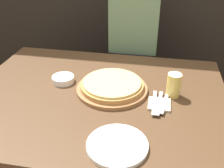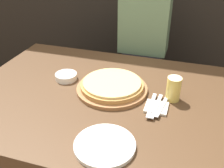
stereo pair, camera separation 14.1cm
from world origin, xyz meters
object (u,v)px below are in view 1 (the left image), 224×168
Objects in this scene: beer_glass at (174,84)px; diner_person at (133,53)px; dinner_plate at (117,145)px; dinner_knife at (159,103)px; pizza_on_board at (112,86)px; fork at (154,102)px; spoon at (164,103)px; side_bowl at (63,79)px.

beer_glass is 0.10× the size of diner_person.
dinner_plate is 0.36m from dinner_knife.
beer_glass is (0.32, 0.01, 0.04)m from pizza_on_board.
dinner_knife is at bearing 64.35° from dinner_plate.
diner_person reaches higher than fork.
spoon is at bearing -111.20° from beer_glass.
pizza_on_board reaches higher than spoon.
side_bowl is 0.57m from dinner_knife.
beer_glass reaches higher than pizza_on_board.
pizza_on_board is 0.30m from spoon.
pizza_on_board reaches higher than dinner_plate.
side_bowl is at bearing 165.75° from fork.
pizza_on_board is at bearing 159.72° from dinner_knife.
spoon is at bearing 60.90° from dinner_plate.
dinner_knife is at bearing -122.16° from beer_glass.
side_bowl is (-0.29, 0.04, -0.01)m from pizza_on_board.
diner_person is at bearing 113.85° from beer_glass.
side_bowl is at bearing 166.94° from spoon.
dinner_plate is at bearing -119.10° from spoon.
fork is (-0.09, -0.10, -0.05)m from beer_glass.
side_bowl is at bearing 177.23° from beer_glass.
dinner_plate is 2.00× the size of side_bowl.
fork is (0.53, -0.13, -0.00)m from side_bowl.
pizza_on_board is at bearing -93.81° from diner_person.
pizza_on_board is 0.29× the size of diner_person.
side_bowl is 0.59× the size of fork.
side_bowl is (-0.62, 0.03, -0.05)m from beer_glass.
beer_glass reaches higher than fork.
fork is at bearing -180.00° from dinner_knife.
beer_glass is 0.49m from dinner_plate.
pizza_on_board is at bearing 103.48° from dinner_plate.
side_bowl is 0.59m from spoon.
side_bowl reaches higher than dinner_knife.
diner_person is at bearing 106.26° from dinner_knife.
dinner_knife is at bearing 0.00° from fork.
diner_person reaches higher than side_bowl.
diner_person is at bearing 104.45° from fork.
beer_glass is 1.01× the size of side_bowl.
diner_person is (-0.28, 0.64, -0.12)m from beer_glass.
diner_person is (-0.24, 0.74, -0.06)m from spoon.
dinner_knife is at bearing -20.28° from pizza_on_board.
dinner_knife is (0.16, 0.33, 0.01)m from dinner_plate.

